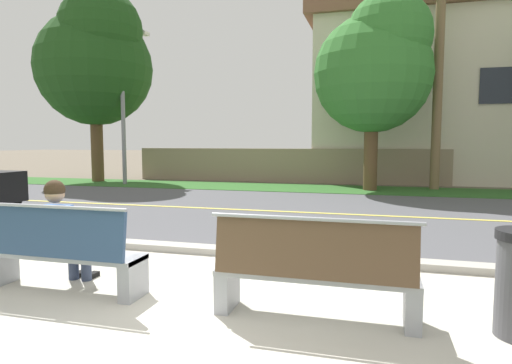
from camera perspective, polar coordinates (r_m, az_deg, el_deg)
ground_plane at (r=11.89m, az=6.01°, el=-2.84°), size 140.00×140.00×0.00m
sidewalk_pavement at (r=4.75m, az=-9.87°, el=-15.28°), size 44.00×3.60×0.01m
curb_edge at (r=6.47m, az=-2.38°, el=-9.17°), size 44.00×0.30×0.11m
street_asphalt at (r=10.43m, az=4.65°, el=-3.94°), size 52.00×8.00×0.01m
road_centre_line at (r=10.42m, az=4.65°, el=-3.92°), size 48.00×0.14×0.01m
far_verge_grass at (r=15.75m, az=8.37°, el=-0.86°), size 48.00×2.80×0.02m
bench_left at (r=5.27m, az=-24.42°, el=-8.46°), size 1.88×0.48×1.01m
bench_right at (r=4.13m, az=7.59°, el=-11.79°), size 1.88×0.48×1.01m
seated_person_blue at (r=5.41m, az=-24.06°, el=-5.75°), size 0.52×0.68×1.25m
streetlamp at (r=18.22m, az=-16.73°, el=11.63°), size 0.24×2.10×6.53m
shade_tree_far_left at (r=19.76m, az=-20.22°, el=14.87°), size 4.74×4.74×7.81m
shade_tree_left at (r=15.66m, az=15.52°, el=14.57°), size 3.97×3.97×6.55m
palm_tree_tall at (r=17.20m, az=23.08°, el=20.77°), size 2.09×1.98×7.95m
garden_wall at (r=18.18m, az=3.62°, el=2.19°), size 13.00×0.36×1.40m
house_across_street at (r=21.17m, az=21.32°, el=10.44°), size 9.96×6.91×7.34m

